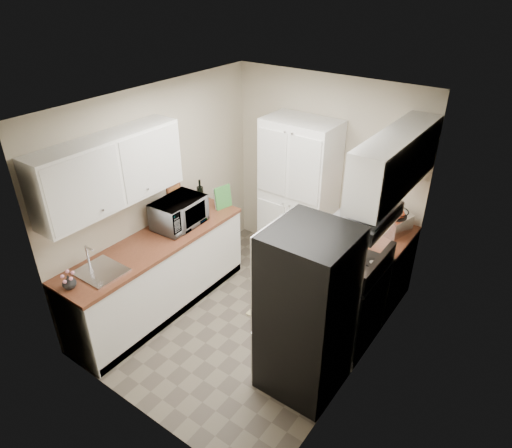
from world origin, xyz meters
name	(u,v)px	position (x,y,z in m)	size (l,w,h in m)	color
ground	(250,319)	(0.00, 0.00, 0.00)	(3.20, 3.20, 0.00)	#665B4C
room_shell	(247,192)	(-0.02, -0.01, 1.63)	(2.64, 3.24, 2.52)	#B5AD92
pantry_cabinet	(298,196)	(-0.20, 1.32, 1.00)	(0.90, 0.55, 2.00)	white
base_cabinet_left	(159,276)	(-0.99, -0.43, 0.44)	(0.60, 2.30, 0.88)	white
countertop_left	(155,242)	(-0.99, -0.43, 0.90)	(0.63, 2.33, 0.04)	brown
base_cabinet_right	(377,268)	(0.99, 1.19, 0.44)	(0.60, 0.80, 0.88)	white
countertop_right	(382,235)	(0.99, 1.19, 0.90)	(0.63, 0.83, 0.04)	brown
electric_range	(346,300)	(0.97, 0.39, 0.48)	(0.71, 0.78, 1.13)	#B7B7BC
refrigerator	(307,313)	(0.94, -0.41, 0.85)	(0.70, 0.72, 1.70)	#B7B7BC
microwave	(179,213)	(-1.01, -0.01, 1.09)	(0.60, 0.41, 0.33)	silver
wine_bottle	(200,194)	(-1.14, 0.50, 1.08)	(0.08, 0.08, 0.32)	black
flower_vase	(69,282)	(-1.02, -1.48, 0.99)	(0.13, 0.13, 0.14)	white
cutting_board	(223,197)	(-0.88, 0.63, 1.06)	(0.02, 0.23, 0.29)	#3B8A3B
toaster_oven	(394,224)	(1.07, 1.31, 1.02)	(0.28, 0.35, 0.20)	#B9BABD
fruit_basket	(397,212)	(1.08, 1.31, 1.18)	(0.26, 0.26, 0.11)	#FF5423
kitchen_mat	(284,302)	(0.16, 0.47, 0.01)	(0.54, 0.86, 0.01)	#D4C486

